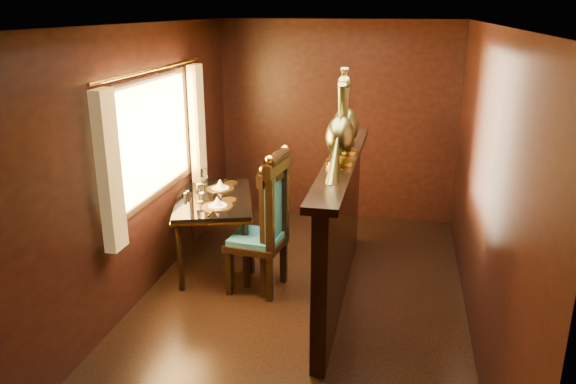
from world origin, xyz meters
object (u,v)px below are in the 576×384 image
chair_right (267,223)px  peacock_right (346,110)px  chair_left (269,219)px  dining_table (214,204)px  peacock_left (341,119)px

chair_right → peacock_right: bearing=27.6°
chair_left → peacock_right: peacock_right is taller
dining_table → peacock_left: peacock_left is taller
chair_right → peacock_right: (0.70, 0.13, 1.08)m
chair_left → chair_right: size_ratio=1.09×
chair_left → dining_table: bearing=153.8°
peacock_left → chair_left: bearing=163.1°
chair_right → peacock_right: peacock_right is taller
dining_table → peacock_left: 1.87m
dining_table → peacock_right: (1.38, -0.27, 1.07)m
chair_left → peacock_right: 1.23m
dining_table → peacock_left: (1.38, -0.67, 1.07)m
peacock_left → peacock_right: size_ratio=1.00×
peacock_right → peacock_left: bearing=-90.0°
chair_right → peacock_left: peacock_left is taller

